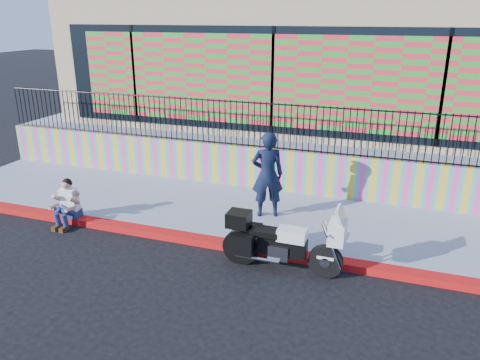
% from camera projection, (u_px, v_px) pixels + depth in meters
% --- Properties ---
extents(ground, '(90.00, 90.00, 0.00)m').
position_uv_depth(ground, '(216.00, 246.00, 9.68)').
color(ground, black).
rests_on(ground, ground).
extents(red_curb, '(16.00, 0.30, 0.15)m').
position_uv_depth(red_curb, '(216.00, 243.00, 9.65)').
color(red_curb, red).
rests_on(red_curb, ground).
extents(sidewalk, '(16.00, 3.00, 0.15)m').
position_uv_depth(sidewalk, '(242.00, 213.00, 11.12)').
color(sidewalk, '#888EA3').
rests_on(sidewalk, ground).
extents(mural_wall, '(16.00, 0.20, 1.10)m').
position_uv_depth(mural_wall, '(262.00, 168.00, 12.33)').
color(mural_wall, '#FF43A6').
rests_on(mural_wall, sidewalk).
extents(metal_fence, '(15.80, 0.04, 1.20)m').
position_uv_depth(metal_fence, '(262.00, 125.00, 11.95)').
color(metal_fence, black).
rests_on(metal_fence, mural_wall).
extents(elevated_platform, '(16.00, 10.00, 1.25)m').
position_uv_depth(elevated_platform, '(303.00, 129.00, 16.89)').
color(elevated_platform, '#888EA3').
rests_on(elevated_platform, ground).
extents(storefront_building, '(14.00, 8.06, 4.00)m').
position_uv_depth(storefront_building, '(305.00, 54.00, 15.82)').
color(storefront_building, tan).
rests_on(storefront_building, elevated_platform).
extents(police_motorcycle, '(2.24, 0.74, 1.40)m').
position_uv_depth(police_motorcycle, '(280.00, 241.00, 8.63)').
color(police_motorcycle, black).
rests_on(police_motorcycle, ground).
extents(police_officer, '(0.84, 0.71, 1.97)m').
position_uv_depth(police_officer, '(267.00, 175.00, 10.47)').
color(police_officer, black).
rests_on(police_officer, sidewalk).
extents(seated_man, '(0.54, 0.71, 1.06)m').
position_uv_depth(seated_man, '(66.00, 207.00, 10.46)').
color(seated_man, navy).
rests_on(seated_man, ground).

